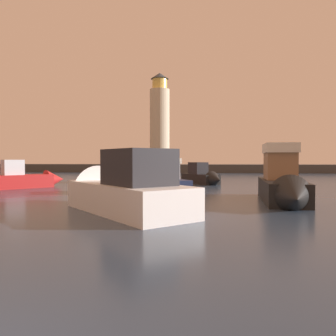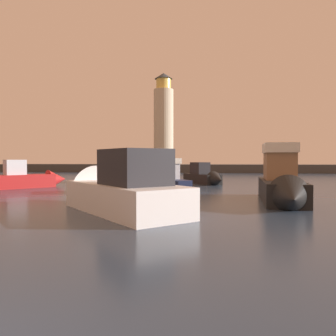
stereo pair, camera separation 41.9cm
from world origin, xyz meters
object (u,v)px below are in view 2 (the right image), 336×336
(motorboat_4, at_px, (205,177))
(motorboat_3, at_px, (156,181))
(motorboat_5, at_px, (30,179))
(motorboat_6, at_px, (282,183))
(motorboat_1, at_px, (111,190))
(motorboat_0, at_px, (134,176))
(lighthouse, at_px, (164,121))

(motorboat_4, bearing_deg, motorboat_3, -114.34)
(motorboat_5, xyz_separation_m, motorboat_6, (18.40, -7.26, 0.36))
(motorboat_6, bearing_deg, motorboat_5, 158.47)
(motorboat_1, bearing_deg, motorboat_6, 21.17)
(motorboat_0, relative_size, motorboat_5, 0.96)
(motorboat_0, distance_m, motorboat_1, 16.54)
(motorboat_5, bearing_deg, lighthouse, 79.26)
(motorboat_1, relative_size, motorboat_6, 1.03)
(motorboat_1, height_order, motorboat_4, motorboat_1)
(motorboat_1, bearing_deg, motorboat_0, 99.22)
(motorboat_3, relative_size, motorboat_6, 0.90)
(lighthouse, relative_size, motorboat_6, 1.97)
(lighthouse, bearing_deg, motorboat_5, -100.74)
(motorboat_4, xyz_separation_m, motorboat_6, (4.29, -13.10, 0.38))
(motorboat_0, xyz_separation_m, motorboat_1, (2.65, -16.33, 0.17))
(motorboat_1, xyz_separation_m, motorboat_5, (-10.01, 10.51, -0.20))
(motorboat_0, bearing_deg, motorboat_1, -80.78)
(motorboat_0, distance_m, motorboat_6, 17.12)
(motorboat_1, relative_size, motorboat_3, 1.15)
(motorboat_1, height_order, motorboat_5, motorboat_1)
(motorboat_1, height_order, motorboat_6, motorboat_6)
(lighthouse, xyz_separation_m, motorboat_3, (4.35, -35.20, -8.31))
(lighthouse, height_order, motorboat_6, lighthouse)
(motorboat_4, bearing_deg, motorboat_0, -179.80)
(lighthouse, xyz_separation_m, motorboat_4, (7.76, -27.65, -8.39))
(lighthouse, bearing_deg, motorboat_4, -74.32)
(motorboat_0, xyz_separation_m, motorboat_4, (6.76, 0.02, -0.05))
(motorboat_0, distance_m, motorboat_5, 9.38)
(motorboat_0, xyz_separation_m, motorboat_3, (3.35, -7.52, 0.03))
(lighthouse, xyz_separation_m, motorboat_5, (-6.36, -33.50, -8.37))
(lighthouse, distance_m, motorboat_1, 44.91)
(lighthouse, distance_m, motorboat_0, 28.92)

